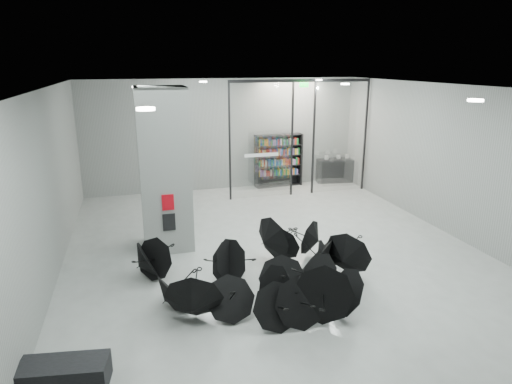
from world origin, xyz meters
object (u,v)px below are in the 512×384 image
object	(u,v)px
column	(164,170)
umbrella_cluster	(270,278)
bookshelf	(279,160)
shop_counter	(336,170)
bench	(64,375)

from	to	relation	value
column	umbrella_cluster	bearing A→B (deg)	-59.02
bookshelf	shop_counter	size ratio (longest dim) A/B	1.29
column	bench	size ratio (longest dim) A/B	3.20
bench	bookshelf	bearing A→B (deg)	64.73
column	umbrella_cluster	size ratio (longest dim) A/B	0.74
bench	bookshelf	size ratio (longest dim) A/B	0.64
column	bench	distance (m)	5.55
shop_counter	umbrella_cluster	distance (m)	9.28
shop_counter	umbrella_cluster	bearing A→B (deg)	-115.74
bench	umbrella_cluster	bearing A→B (deg)	35.71
bench	umbrella_cluster	xyz separation A→B (m)	(3.70, 1.91, 0.10)
shop_counter	bookshelf	bearing A→B (deg)	-172.18
column	umbrella_cluster	distance (m)	3.88
column	bookshelf	world-z (taller)	column
bookshelf	bench	bearing A→B (deg)	-127.91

